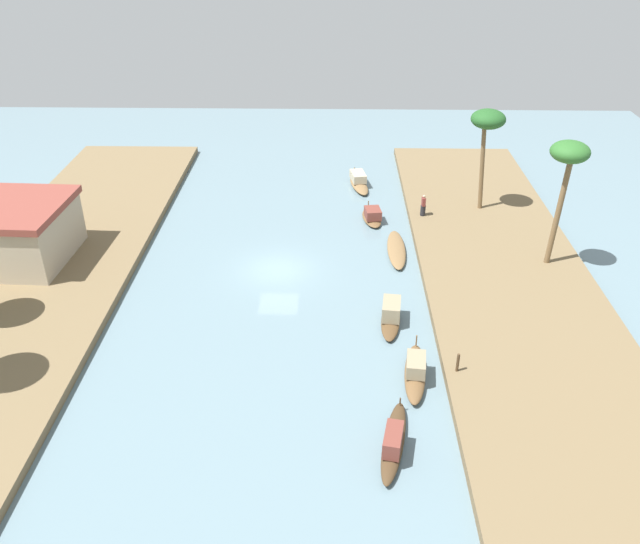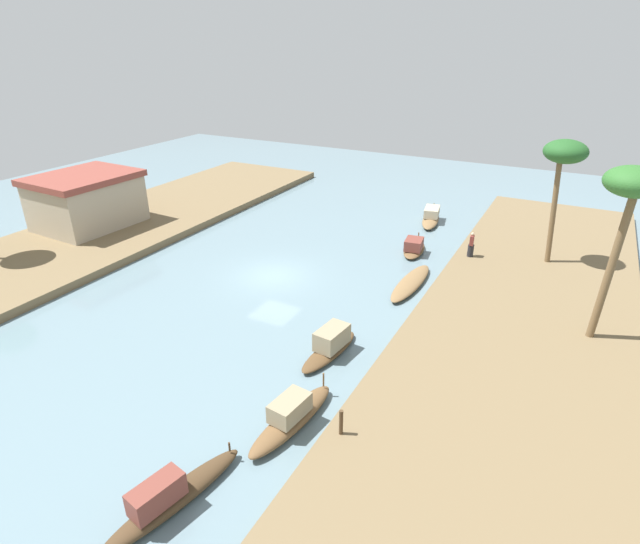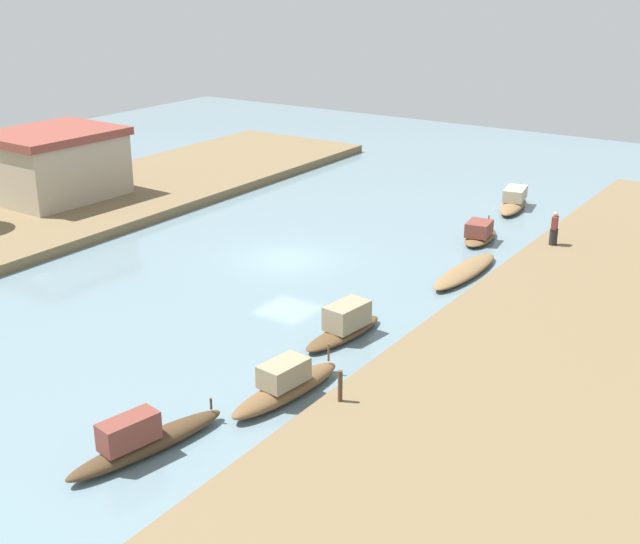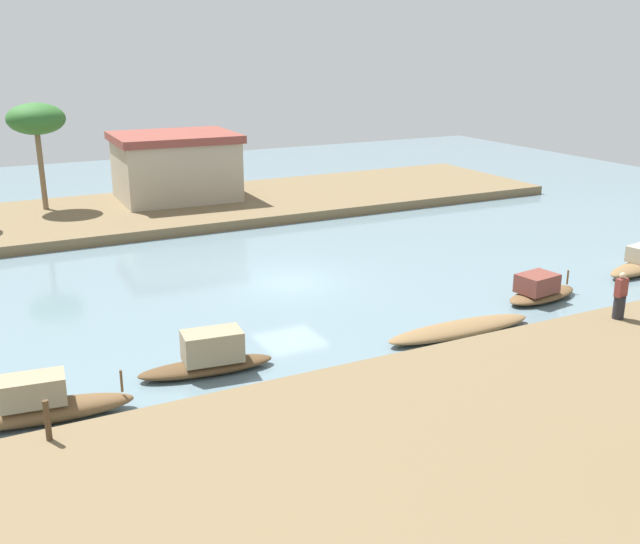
{
  "view_description": "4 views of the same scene",
  "coord_description": "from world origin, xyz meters",
  "px_view_note": "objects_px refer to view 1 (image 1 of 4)",
  "views": [
    {
      "loc": [
        -35.85,
        -3.42,
        20.52
      ],
      "look_at": [
        -1.69,
        -2.7,
        0.87
      ],
      "focal_mm": 37.17,
      "sensor_mm": 36.0,
      "label": 1
    },
    {
      "loc": [
        -22.74,
        -15.15,
        12.93
      ],
      "look_at": [
        0.93,
        -2.65,
        0.46
      ],
      "focal_mm": 28.58,
      "sensor_mm": 36.0,
      "label": 2
    },
    {
      "loc": [
        -28.92,
        -21.03,
        12.65
      ],
      "look_at": [
        -1.58,
        -2.86,
        0.45
      ],
      "focal_mm": 46.9,
      "sensor_mm": 36.0,
      "label": 3
    },
    {
      "loc": [
        -11.99,
        -25.83,
        9.2
      ],
      "look_at": [
        -0.03,
        -2.7,
        1.16
      ],
      "focal_mm": 42.3,
      "sensor_mm": 36.0,
      "label": 4
    }
  ],
  "objects_px": {
    "sampan_with_red_awning": "(396,249)",
    "person_on_near_bank": "(423,207)",
    "sampan_near_left_bank": "(359,182)",
    "palm_tree_left_far": "(488,123)",
    "riverside_building": "(22,232)",
    "sampan_downstream_large": "(391,315)",
    "sampan_midstream": "(394,441)",
    "sampan_open_hull": "(415,371)",
    "palm_tree_left_near": "(569,159)",
    "sampan_with_tall_canopy": "(372,216)",
    "mooring_post": "(458,363)"
  },
  "relations": [
    {
      "from": "sampan_with_tall_canopy",
      "to": "palm_tree_left_far",
      "type": "bearing_deg",
      "value": -87.74
    },
    {
      "from": "sampan_near_left_bank",
      "to": "palm_tree_left_near",
      "type": "distance_m",
      "value": 18.71
    },
    {
      "from": "sampan_with_red_awning",
      "to": "mooring_post",
      "type": "bearing_deg",
      "value": -170.66
    },
    {
      "from": "mooring_post",
      "to": "sampan_downstream_large",
      "type": "bearing_deg",
      "value": 30.42
    },
    {
      "from": "sampan_downstream_large",
      "to": "sampan_open_hull",
      "type": "height_order",
      "value": "sampan_downstream_large"
    },
    {
      "from": "sampan_midstream",
      "to": "palm_tree_left_far",
      "type": "bearing_deg",
      "value": -7.03
    },
    {
      "from": "palm_tree_left_far",
      "to": "palm_tree_left_near",
      "type": "bearing_deg",
      "value": -159.98
    },
    {
      "from": "sampan_downstream_large",
      "to": "sampan_open_hull",
      "type": "distance_m",
      "value": 4.86
    },
    {
      "from": "sampan_with_red_awning",
      "to": "palm_tree_left_far",
      "type": "height_order",
      "value": "palm_tree_left_far"
    },
    {
      "from": "person_on_near_bank",
      "to": "mooring_post",
      "type": "distance_m",
      "value": 17.69
    },
    {
      "from": "sampan_with_tall_canopy",
      "to": "sampan_midstream",
      "type": "xyz_separation_m",
      "value": [
        -22.43,
        0.16,
        0.04
      ]
    },
    {
      "from": "sampan_downstream_large",
      "to": "sampan_with_red_awning",
      "type": "relative_size",
      "value": 0.74
    },
    {
      "from": "sampan_near_left_bank",
      "to": "palm_tree_left_far",
      "type": "relative_size",
      "value": 0.59
    },
    {
      "from": "sampan_downstream_large",
      "to": "palm_tree_left_near",
      "type": "bearing_deg",
      "value": -52.36
    },
    {
      "from": "person_on_near_bank",
      "to": "palm_tree_left_far",
      "type": "xyz_separation_m",
      "value": [
        1.4,
        -4.13,
        5.69
      ]
    },
    {
      "from": "sampan_with_red_awning",
      "to": "riverside_building",
      "type": "bearing_deg",
      "value": 96.86
    },
    {
      "from": "sampan_with_red_awning",
      "to": "palm_tree_left_near",
      "type": "relative_size",
      "value": 0.69
    },
    {
      "from": "riverside_building",
      "to": "sampan_open_hull",
      "type": "bearing_deg",
      "value": -112.43
    },
    {
      "from": "sampan_with_red_awning",
      "to": "person_on_near_bank",
      "type": "distance_m",
      "value": 5.26
    },
    {
      "from": "palm_tree_left_near",
      "to": "riverside_building",
      "type": "distance_m",
      "value": 32.95
    },
    {
      "from": "sampan_downstream_large",
      "to": "palm_tree_left_far",
      "type": "bearing_deg",
      "value": -20.45
    },
    {
      "from": "sampan_downstream_large",
      "to": "riverside_building",
      "type": "relative_size",
      "value": 0.58
    },
    {
      "from": "sampan_downstream_large",
      "to": "person_on_near_bank",
      "type": "relative_size",
      "value": 2.56
    },
    {
      "from": "sampan_near_left_bank",
      "to": "sampan_midstream",
      "type": "height_order",
      "value": "sampan_midstream"
    },
    {
      "from": "sampan_with_red_awning",
      "to": "sampan_midstream",
      "type": "height_order",
      "value": "sampan_midstream"
    },
    {
      "from": "palm_tree_left_near",
      "to": "palm_tree_left_far",
      "type": "xyz_separation_m",
      "value": [
        8.12,
        2.96,
        -0.42
      ]
    },
    {
      "from": "sampan_with_tall_canopy",
      "to": "riverside_building",
      "type": "height_order",
      "value": "riverside_building"
    },
    {
      "from": "sampan_midstream",
      "to": "riverside_building",
      "type": "xyz_separation_m",
      "value": [
        15.43,
        21.75,
        1.93
      ]
    },
    {
      "from": "sampan_with_red_awning",
      "to": "sampan_midstream",
      "type": "distance_m",
      "value": 17.8
    },
    {
      "from": "sampan_with_tall_canopy",
      "to": "person_on_near_bank",
      "type": "bearing_deg",
      "value": -98.22
    },
    {
      "from": "sampan_with_tall_canopy",
      "to": "palm_tree_left_far",
      "type": "xyz_separation_m",
      "value": [
        1.38,
        -7.71,
        6.46
      ]
    },
    {
      "from": "sampan_midstream",
      "to": "palm_tree_left_far",
      "type": "relative_size",
      "value": 0.7
    },
    {
      "from": "person_on_near_bank",
      "to": "sampan_with_red_awning",
      "type": "bearing_deg",
      "value": 149.13
    },
    {
      "from": "sampan_with_red_awning",
      "to": "palm_tree_left_near",
      "type": "height_order",
      "value": "palm_tree_left_near"
    },
    {
      "from": "riverside_building",
      "to": "sampan_midstream",
      "type": "bearing_deg",
      "value": -122.97
    },
    {
      "from": "sampan_open_hull",
      "to": "person_on_near_bank",
      "type": "relative_size",
      "value": 3.0
    },
    {
      "from": "sampan_near_left_bank",
      "to": "person_on_near_bank",
      "type": "relative_size",
      "value": 2.76
    },
    {
      "from": "palm_tree_left_far",
      "to": "riverside_building",
      "type": "bearing_deg",
      "value": 105.8
    },
    {
      "from": "sampan_downstream_large",
      "to": "palm_tree_left_far",
      "type": "distance_m",
      "value": 17.26
    },
    {
      "from": "sampan_with_tall_canopy",
      "to": "sampan_open_hull",
      "type": "distance_m",
      "value": 17.74
    },
    {
      "from": "sampan_near_left_bank",
      "to": "riverside_building",
      "type": "bearing_deg",
      "value": 111.87
    },
    {
      "from": "person_on_near_bank",
      "to": "mooring_post",
      "type": "bearing_deg",
      "value": 173.3
    },
    {
      "from": "palm_tree_left_far",
      "to": "sampan_midstream",
      "type": "bearing_deg",
      "value": 161.71
    },
    {
      "from": "palm_tree_left_far",
      "to": "sampan_downstream_large",
      "type": "bearing_deg",
      "value": 152.95
    },
    {
      "from": "sampan_open_hull",
      "to": "person_on_near_bank",
      "type": "height_order",
      "value": "person_on_near_bank"
    },
    {
      "from": "sampan_near_left_bank",
      "to": "mooring_post",
      "type": "bearing_deg",
      "value": 178.97
    },
    {
      "from": "sampan_downstream_large",
      "to": "sampan_with_red_awning",
      "type": "xyz_separation_m",
      "value": [
        8.21,
        -0.96,
        -0.29
      ]
    },
    {
      "from": "person_on_near_bank",
      "to": "palm_tree_left_far",
      "type": "height_order",
      "value": "palm_tree_left_far"
    },
    {
      "from": "sampan_open_hull",
      "to": "mooring_post",
      "type": "xyz_separation_m",
      "value": [
        -0.01,
        -1.99,
        0.55
      ]
    },
    {
      "from": "sampan_near_left_bank",
      "to": "mooring_post",
      "type": "xyz_separation_m",
      "value": [
        -24.1,
        -4.01,
        0.57
      ]
    }
  ]
}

